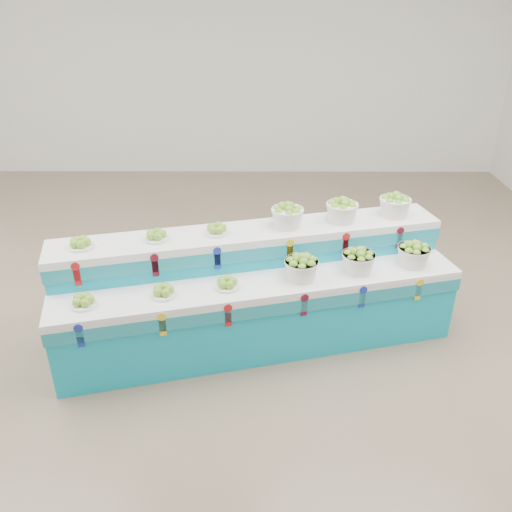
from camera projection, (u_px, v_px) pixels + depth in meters
name	position (u px, v px, depth m)	size (l,w,h in m)	color
ground	(162.00, 344.00, 4.93)	(10.00, 10.00, 0.00)	#74614B
back_wall	(203.00, 52.00, 8.42)	(10.00, 10.00, 0.00)	silver
display_stand	(256.00, 291.00, 4.79)	(3.59, 0.93, 1.02)	#12A6C6
plate_lower_left	(83.00, 300.00, 4.17)	(0.22, 0.22, 0.10)	white
plate_lower_mid	(163.00, 290.00, 4.30)	(0.22, 0.22, 0.10)	white
plate_lower_right	(227.00, 283.00, 4.41)	(0.22, 0.22, 0.10)	white
basket_lower_left	(301.00, 267.00, 4.52)	(0.29, 0.29, 0.22)	silver
basket_lower_mid	(358.00, 260.00, 4.63)	(0.29, 0.29, 0.22)	silver
basket_lower_right	(414.00, 254.00, 4.75)	(0.29, 0.29, 0.22)	silver
plate_upper_left	(80.00, 242.00, 4.41)	(0.22, 0.22, 0.10)	white
plate_upper_mid	(156.00, 235.00, 4.54)	(0.22, 0.22, 0.10)	white
plate_upper_right	(217.00, 229.00, 4.66)	(0.22, 0.22, 0.10)	white
basket_upper_left	(287.00, 215.00, 4.76)	(0.29, 0.29, 0.22)	silver
basket_upper_mid	(342.00, 210.00, 4.88)	(0.29, 0.29, 0.22)	silver
basket_upper_right	(395.00, 205.00, 4.99)	(0.29, 0.29, 0.22)	silver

